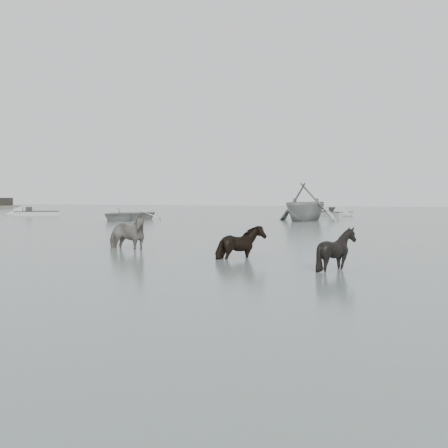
{
  "coord_description": "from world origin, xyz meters",
  "views": [
    {
      "loc": [
        4.92,
        -15.23,
        1.88
      ],
      "look_at": [
        0.05,
        0.27,
        1.0
      ],
      "focal_mm": 45.0,
      "sensor_mm": 36.0,
      "label": 1
    }
  ],
  "objects_px": {
    "pony_pinto": "(126,227)",
    "pony_dark": "(241,237)",
    "pony_black": "(337,244)",
    "rowboat_lead": "(126,213)"
  },
  "relations": [
    {
      "from": "pony_pinto",
      "to": "pony_dark",
      "type": "height_order",
      "value": "pony_pinto"
    },
    {
      "from": "pony_pinto",
      "to": "pony_black",
      "type": "distance_m",
      "value": 7.84
    },
    {
      "from": "pony_pinto",
      "to": "rowboat_lead",
      "type": "height_order",
      "value": "pony_pinto"
    },
    {
      "from": "pony_dark",
      "to": "pony_black",
      "type": "relative_size",
      "value": 1.0
    },
    {
      "from": "pony_pinto",
      "to": "rowboat_lead",
      "type": "distance_m",
      "value": 20.8
    },
    {
      "from": "pony_black",
      "to": "pony_pinto",
      "type": "bearing_deg",
      "value": 52.67
    },
    {
      "from": "pony_dark",
      "to": "rowboat_lead",
      "type": "distance_m",
      "value": 24.18
    },
    {
      "from": "pony_dark",
      "to": "pony_black",
      "type": "bearing_deg",
      "value": -106.46
    },
    {
      "from": "pony_black",
      "to": "rowboat_lead",
      "type": "distance_m",
      "value": 27.21
    },
    {
      "from": "pony_pinto",
      "to": "rowboat_lead",
      "type": "bearing_deg",
      "value": 42.06
    }
  ]
}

